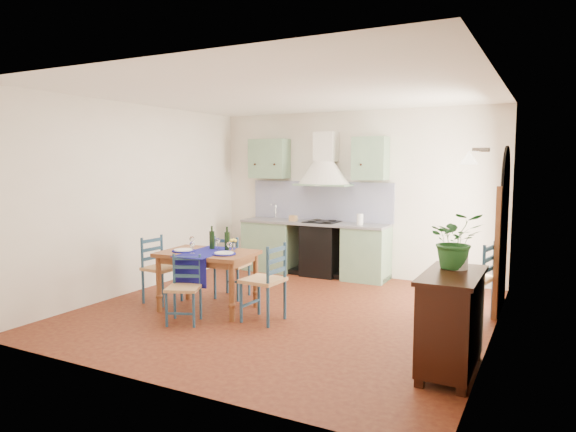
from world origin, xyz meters
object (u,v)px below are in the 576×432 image
object	(u,v)px
dining_table	(208,259)
sideboard	(451,319)
potted_plant	(456,240)
chair_near	(184,288)

from	to	relation	value
dining_table	sideboard	size ratio (longest dim) A/B	1.22
sideboard	dining_table	bearing A→B (deg)	168.92
sideboard	potted_plant	world-z (taller)	potted_plant
sideboard	potted_plant	bearing A→B (deg)	94.04
dining_table	sideboard	distance (m)	3.26
chair_near	potted_plant	world-z (taller)	potted_plant
sideboard	potted_plant	xyz separation A→B (m)	(-0.02, 0.22, 0.70)
dining_table	chair_near	xyz separation A→B (m)	(0.07, -0.58, -0.26)
dining_table	chair_near	size ratio (longest dim) A/B	1.57
chair_near	dining_table	bearing A→B (deg)	97.05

